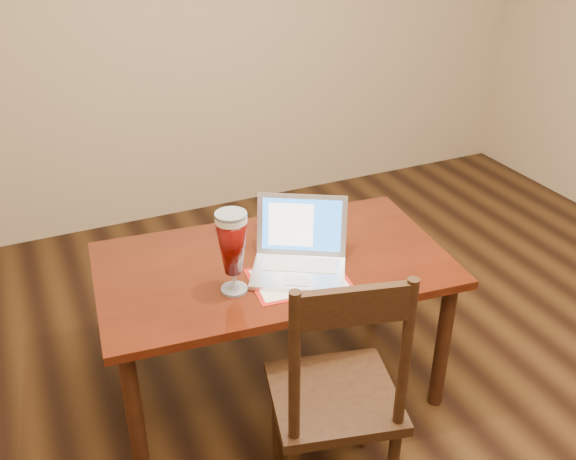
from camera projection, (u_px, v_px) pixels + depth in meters
name	position (u px, v px, depth m)	size (l,w,h in m)	color
ground	(440.00, 456.00, 2.56)	(5.00, 5.00, 0.00)	black
dining_table	(273.00, 275.00, 2.61)	(1.48, 0.93, 0.99)	#491709
dining_chair	(337.00, 396.00, 2.18)	(0.52, 0.50, 1.01)	black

